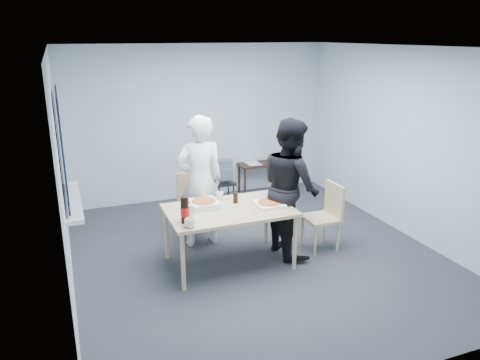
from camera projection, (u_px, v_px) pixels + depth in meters
name	position (u px, v px, depth m)	size (l,w,h in m)	color
room	(64.00, 155.00, 5.25)	(5.00, 5.00, 5.00)	#2B2B30
dining_table	(229.00, 213.00, 5.65)	(1.50, 0.95, 0.73)	#C8B386
chair_far	(194.00, 200.00, 6.57)	(0.42, 0.42, 0.89)	#C8B386
chair_right	(327.00, 212.00, 6.13)	(0.42, 0.42, 0.89)	#C8B386
person_white	(200.00, 181.00, 6.15)	(0.65, 0.42, 1.77)	white
person_black	(290.00, 187.00, 5.93)	(0.86, 0.47, 1.77)	black
side_table	(261.00, 167.00, 8.35)	(0.82, 0.36, 0.55)	#381F17
stool	(224.00, 188.00, 7.61)	(0.32, 0.32, 0.45)	black
backpack	(224.00, 171.00, 7.52)	(0.26, 0.19, 0.37)	slate
pizza_box_a	(204.00, 203.00, 5.69)	(0.34, 0.34, 0.08)	white
pizza_box_b	(269.00, 204.00, 5.73)	(0.33, 0.33, 0.05)	white
mug_a	(190.00, 223.00, 5.08)	(0.12, 0.12, 0.10)	white
mug_b	(220.00, 196.00, 5.93)	(0.10, 0.10, 0.09)	white
cola_glass	(235.00, 198.00, 5.81)	(0.06, 0.06, 0.13)	black
soda_bottle	(185.00, 210.00, 5.17)	(0.10, 0.10, 0.31)	black
plastic_cups	(189.00, 213.00, 5.26)	(0.08, 0.08, 0.18)	silver
rubber_band	(254.00, 214.00, 5.47)	(0.05, 0.05, 0.00)	red
papers	(253.00, 163.00, 8.29)	(0.23, 0.32, 0.01)	white
black_box	(273.00, 160.00, 8.39)	(0.13, 0.10, 0.06)	black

